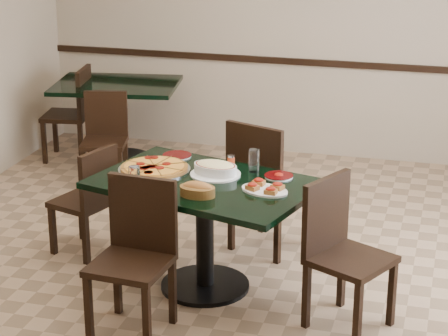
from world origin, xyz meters
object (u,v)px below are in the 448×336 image
(bread_basket, at_px, (197,190))
(lasagna_casserole, at_px, (215,168))
(chair_left, at_px, (90,196))
(pepperoni_pizza, at_px, (154,168))
(chair_right, at_px, (340,245))
(chair_far, at_px, (263,180))
(main_table, at_px, (205,208))
(back_table, at_px, (117,107))
(chair_near, at_px, (136,247))
(back_chair_near, at_px, (105,134))
(back_chair_left, at_px, (74,109))
(bruschetta_platter, at_px, (265,188))

(bread_basket, bearing_deg, lasagna_casserole, 93.66)
(chair_left, height_order, pepperoni_pizza, chair_left)
(chair_right, bearing_deg, chair_far, 64.06)
(chair_left, bearing_deg, main_table, 89.65)
(back_table, relative_size, bread_basket, 5.30)
(pepperoni_pizza, distance_m, bread_basket, 0.56)
(back_table, relative_size, chair_right, 1.35)
(pepperoni_pizza, distance_m, lasagna_casserole, 0.42)
(lasagna_casserole, bearing_deg, chair_near, -99.61)
(back_table, height_order, back_chair_near, back_chair_near)
(lasagna_casserole, bearing_deg, pepperoni_pizza, -166.22)
(chair_left, bearing_deg, back_chair_left, -135.16)
(chair_right, bearing_deg, back_chair_near, 76.75)
(chair_near, distance_m, lasagna_casserole, 0.82)
(back_table, xyz_separation_m, chair_left, (0.60, -2.00, -0.08))
(back_chair_near, distance_m, lasagna_casserole, 2.19)
(pepperoni_pizza, height_order, lasagna_casserole, lasagna_casserole)
(chair_far, height_order, pepperoni_pizza, chair_far)
(chair_far, bearing_deg, chair_right, 148.00)
(back_chair_near, bearing_deg, bread_basket, -67.09)
(back_table, height_order, chair_far, chair_far)
(main_table, bearing_deg, chair_far, 86.36)
(bruschetta_platter, bearing_deg, chair_near, -121.84)
(chair_far, relative_size, bruschetta_platter, 2.68)
(chair_left, distance_m, bread_basket, 1.18)
(chair_near, bearing_deg, chair_right, 22.33)
(lasagna_casserole, bearing_deg, chair_right, -9.93)
(chair_left, bearing_deg, chair_right, 91.66)
(chair_left, relative_size, lasagna_casserole, 2.42)
(lasagna_casserole, bearing_deg, back_chair_near, 144.19)
(chair_far, height_order, chair_left, chair_far)
(lasagna_casserole, xyz_separation_m, bruschetta_platter, (0.37, -0.21, -0.02))
(chair_near, bearing_deg, bread_basket, 54.07)
(chair_right, bearing_deg, back_table, 70.78)
(chair_far, bearing_deg, pepperoni_pizza, 62.69)
(chair_far, relative_size, pepperoni_pizza, 2.04)
(pepperoni_pizza, bearing_deg, main_table, -16.88)
(main_table, bearing_deg, chair_near, -97.17)
(back_table, distance_m, back_chair_left, 0.42)
(back_chair_left, height_order, pepperoni_pizza, back_chair_left)
(pepperoni_pizza, bearing_deg, chair_near, -79.43)
(chair_near, relative_size, bread_basket, 3.98)
(back_table, bearing_deg, back_chair_left, 178.22)
(lasagna_casserole, bearing_deg, bruschetta_platter, -16.83)
(chair_left, xyz_separation_m, bread_basket, (0.97, -0.56, 0.35))
(back_chair_left, bearing_deg, pepperoni_pizza, 27.44)
(back_table, bearing_deg, bruschetta_platter, -59.75)
(chair_right, height_order, back_chair_left, chair_right)
(chair_left, distance_m, lasagna_casserole, 1.05)
(back_chair_near, xyz_separation_m, pepperoni_pizza, (1.04, -1.62, 0.33))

